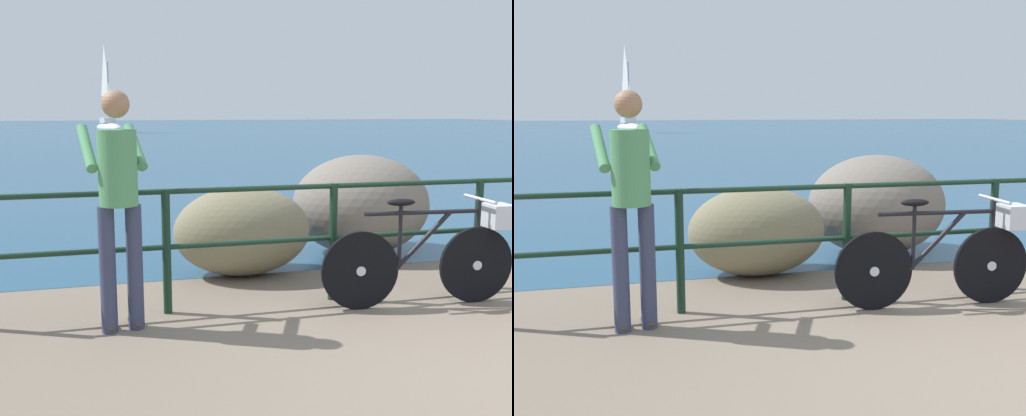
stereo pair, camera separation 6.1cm
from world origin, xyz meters
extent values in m
cube|color=#756656|center=(0.00, 20.00, -0.05)|extent=(120.00, 120.00, 0.10)
cube|color=navy|center=(0.00, 47.70, 0.00)|extent=(120.00, 90.00, 0.01)
cylinder|color=black|center=(-2.14, 1.75, 0.51)|extent=(0.07, 0.07, 1.02)
cylinder|color=black|center=(-0.71, 1.75, 0.51)|extent=(0.07, 0.07, 1.02)
cylinder|color=black|center=(0.71, 1.75, 0.51)|extent=(0.07, 0.07, 1.02)
cylinder|color=black|center=(0.00, 1.75, 1.00)|extent=(7.15, 0.04, 0.04)
cylinder|color=black|center=(0.00, 1.75, 0.55)|extent=(7.15, 0.04, 0.04)
cylinder|color=black|center=(-0.59, 1.44, 0.33)|extent=(0.66, 0.09, 0.66)
cylinder|color=#B7BCC6|center=(-0.59, 1.44, 0.33)|extent=(0.08, 0.06, 0.08)
cylinder|color=black|center=(0.44, 1.36, 0.33)|extent=(0.66, 0.09, 0.66)
cylinder|color=#B7BCC6|center=(0.44, 1.36, 0.33)|extent=(0.08, 0.06, 0.08)
cylinder|color=black|center=(-0.08, 1.40, 0.80)|extent=(0.99, 0.11, 0.04)
cylinder|color=black|center=(-0.05, 1.40, 0.57)|extent=(0.50, 0.08, 0.50)
cylinder|color=black|center=(-0.26, 1.42, 0.59)|extent=(0.03, 0.03, 0.53)
ellipsoid|color=black|center=(-0.26, 1.42, 0.89)|extent=(0.25, 0.12, 0.06)
cylinder|color=black|center=(0.44, 1.36, 0.62)|extent=(0.03, 0.03, 0.57)
cylinder|color=#B7BCC6|center=(0.44, 1.36, 0.90)|extent=(0.07, 0.48, 0.03)
cube|color=#B7BCC6|center=(0.62, 1.35, 0.75)|extent=(0.22, 0.25, 0.20)
cylinder|color=#333851|center=(-2.61, 1.44, 0.47)|extent=(0.12, 0.12, 0.95)
ellipsoid|color=#513319|center=(-2.62, 1.50, 0.04)|extent=(0.14, 0.27, 0.08)
cylinder|color=#333851|center=(-2.41, 1.47, 0.47)|extent=(0.12, 0.12, 0.95)
ellipsoid|color=#513319|center=(-2.42, 1.53, 0.04)|extent=(0.14, 0.27, 0.08)
cylinder|color=#4C8C59|center=(-2.51, 1.45, 1.23)|extent=(0.28, 0.28, 0.55)
sphere|color=#9E7051|center=(-2.51, 1.45, 1.68)|extent=(0.20, 0.20, 0.20)
cylinder|color=#4C8C59|center=(-2.73, 1.66, 1.36)|extent=(0.15, 0.52, 0.34)
cylinder|color=#4C8C59|center=(-2.37, 1.71, 1.36)|extent=(0.15, 0.52, 0.34)
ellipsoid|color=slate|center=(0.25, 3.30, 0.57)|extent=(1.58, 1.36, 1.14)
ellipsoid|color=#786F53|center=(-1.28, 2.74, 0.44)|extent=(1.38, 0.95, 0.89)
ellipsoid|color=white|center=(-1.67, 41.32, 0.36)|extent=(2.36, 4.59, 0.70)
cube|color=silver|center=(-1.74, 41.61, 0.89)|extent=(1.10, 1.46, 0.36)
cylinder|color=#B2B2B7|center=(-1.62, 41.12, 2.81)|extent=(0.10, 0.10, 4.20)
pyramid|color=white|center=(-1.81, 41.85, 4.38)|extent=(0.46, 1.56, 3.57)
camera|label=1|loc=(-2.66, -3.00, 1.64)|focal=42.43mm
camera|label=2|loc=(-2.60, -3.02, 1.64)|focal=42.43mm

